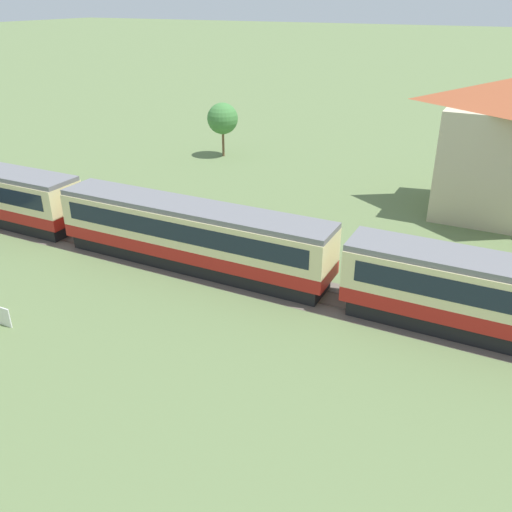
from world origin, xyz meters
TOP-DOWN VIEW (x-y plane):
  - passenger_train at (-12.56, 0.95)m, footprint 72.68×2.93m
  - railway_track at (-21.61, 0.95)m, footprint 128.84×3.60m
  - yard_tree_0 at (-32.67, 23.42)m, footprint 3.06×3.06m

SIDE VIEW (x-z plane):
  - railway_track at x=-21.61m, z-range -0.01..0.03m
  - passenger_train at x=-12.56m, z-range 0.22..4.17m
  - yard_tree_0 at x=-32.67m, z-range 1.12..6.45m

